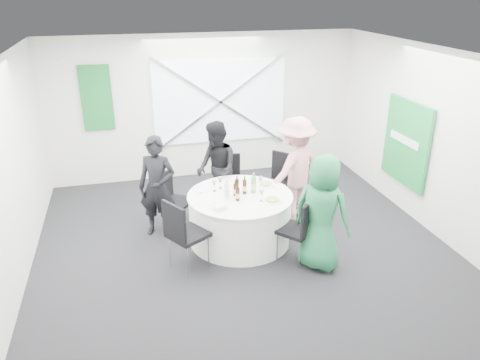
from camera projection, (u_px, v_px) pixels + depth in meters
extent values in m
plane|color=black|center=(243.00, 246.00, 7.00)|extent=(6.00, 6.00, 0.00)
plane|color=white|center=(244.00, 55.00, 5.91)|extent=(6.00, 6.00, 0.00)
plane|color=silver|center=(205.00, 107.00, 9.13)|extent=(6.00, 0.00, 6.00)
plane|color=silver|center=(337.00, 284.00, 3.78)|extent=(6.00, 0.00, 6.00)
plane|color=silver|center=(9.00, 180.00, 5.77)|extent=(0.00, 6.00, 6.00)
plane|color=silver|center=(433.00, 142.00, 7.13)|extent=(0.00, 6.00, 6.00)
cube|color=white|center=(220.00, 102.00, 9.12)|extent=(2.60, 0.03, 1.60)
cube|color=silver|center=(221.00, 102.00, 9.09)|extent=(2.63, 0.05, 1.84)
cube|color=silver|center=(221.00, 102.00, 9.09)|extent=(2.63, 0.05, 1.84)
cube|color=#14682D|center=(97.00, 98.00, 8.52)|extent=(0.55, 0.04, 1.20)
cube|color=#188737|center=(406.00, 143.00, 7.73)|extent=(0.05, 1.20, 1.40)
cylinder|color=white|center=(240.00, 218.00, 7.03)|extent=(1.52, 1.52, 0.74)
cylinder|color=white|center=(240.00, 196.00, 6.89)|extent=(1.56, 1.56, 0.02)
cube|color=black|center=(230.00, 184.00, 8.05)|extent=(0.46, 0.46, 0.05)
cube|color=black|center=(229.00, 166.00, 8.13)|extent=(0.40, 0.08, 0.45)
cylinder|color=silver|center=(239.00, 192.00, 8.32)|extent=(0.02, 0.02, 0.43)
cylinder|color=silver|center=(220.00, 193.00, 8.27)|extent=(0.02, 0.02, 0.43)
cylinder|color=silver|center=(241.00, 200.00, 8.01)|extent=(0.02, 0.02, 0.43)
cylinder|color=silver|center=(222.00, 201.00, 7.96)|extent=(0.02, 0.02, 0.43)
cube|color=black|center=(177.00, 202.00, 7.38)|extent=(0.59, 0.59, 0.05)
cube|color=black|center=(165.00, 185.00, 7.35)|extent=(0.27, 0.35, 0.45)
cylinder|color=silver|center=(174.00, 209.00, 7.67)|extent=(0.02, 0.02, 0.43)
cylinder|color=silver|center=(163.00, 218.00, 7.38)|extent=(0.02, 0.02, 0.43)
cylinder|color=silver|center=(193.00, 213.00, 7.55)|extent=(0.02, 0.02, 0.43)
cylinder|color=silver|center=(182.00, 222.00, 7.26)|extent=(0.02, 0.02, 0.43)
cube|color=black|center=(277.00, 186.00, 7.82)|extent=(0.66, 0.66, 0.06)
cube|color=black|center=(284.00, 167.00, 7.88)|extent=(0.33, 0.36, 0.50)
cylinder|color=silver|center=(291.00, 199.00, 7.96)|extent=(0.02, 0.02, 0.48)
cylinder|color=silver|center=(272.00, 194.00, 8.16)|extent=(0.02, 0.02, 0.48)
cylinder|color=silver|center=(280.00, 207.00, 7.68)|extent=(0.02, 0.02, 0.48)
cylinder|color=silver|center=(261.00, 202.00, 7.87)|extent=(0.02, 0.02, 0.48)
cube|color=black|center=(295.00, 230.00, 6.51)|extent=(0.61, 0.61, 0.05)
cube|color=black|center=(309.00, 218.00, 6.30)|extent=(0.34, 0.30, 0.46)
cylinder|color=silver|center=(299.00, 255.00, 6.37)|extent=(0.02, 0.02, 0.44)
cylinder|color=silver|center=(311.00, 244.00, 6.64)|extent=(0.02, 0.02, 0.44)
cylinder|color=silver|center=(277.00, 247.00, 6.56)|extent=(0.02, 0.02, 0.44)
cylinder|color=silver|center=(289.00, 237.00, 6.82)|extent=(0.02, 0.02, 0.44)
cube|color=black|center=(188.00, 235.00, 6.32)|extent=(0.64, 0.64, 0.06)
cube|color=black|center=(174.00, 222.00, 6.06)|extent=(0.27, 0.40, 0.50)
cylinder|color=silver|center=(170.00, 251.00, 6.42)|extent=(0.02, 0.02, 0.48)
cylinder|color=silver|center=(187.00, 262.00, 6.18)|extent=(0.02, 0.02, 0.48)
cylinder|color=silver|center=(191.00, 241.00, 6.67)|extent=(0.02, 0.02, 0.48)
cylinder|color=silver|center=(209.00, 251.00, 6.43)|extent=(0.02, 0.02, 0.48)
imported|color=black|center=(157.00, 187.00, 7.06)|extent=(0.68, 0.58, 1.59)
imported|color=black|center=(216.00, 169.00, 7.73)|extent=(0.53, 0.83, 1.60)
imported|color=pink|center=(295.00, 169.00, 7.57)|extent=(1.23, 0.97, 1.72)
imported|color=#207746|center=(322.00, 213.00, 6.23)|extent=(0.92, 0.93, 1.63)
cylinder|color=white|center=(235.00, 179.00, 7.42)|extent=(0.27, 0.27, 0.01)
cylinder|color=white|center=(203.00, 189.00, 7.08)|extent=(0.28, 0.28, 0.01)
cylinder|color=white|center=(266.00, 185.00, 7.20)|extent=(0.28, 0.28, 0.01)
cylinder|color=#809C54|center=(266.00, 184.00, 7.20)|extent=(0.18, 0.18, 0.02)
cylinder|color=white|center=(272.00, 201.00, 6.68)|extent=(0.30, 0.30, 0.01)
cylinder|color=#809C54|center=(273.00, 199.00, 6.68)|extent=(0.19, 0.19, 0.02)
cylinder|color=white|center=(218.00, 207.00, 6.51)|extent=(0.27, 0.27, 0.01)
cube|color=white|center=(220.00, 207.00, 6.43)|extent=(0.20, 0.17, 0.05)
cylinder|color=#341B09|center=(235.00, 190.00, 6.83)|extent=(0.06, 0.06, 0.18)
cylinder|color=#341B09|center=(235.00, 182.00, 6.78)|extent=(0.02, 0.02, 0.06)
cylinder|color=#E9C07B|center=(235.00, 191.00, 6.83)|extent=(0.06, 0.06, 0.06)
cylinder|color=#341B09|center=(237.00, 186.00, 6.91)|extent=(0.06, 0.06, 0.21)
cylinder|color=#341B09|center=(237.00, 178.00, 6.86)|extent=(0.02, 0.02, 0.06)
cylinder|color=#E9C07B|center=(237.00, 188.00, 6.92)|extent=(0.06, 0.06, 0.08)
cylinder|color=#341B09|center=(245.00, 187.00, 6.89)|extent=(0.06, 0.06, 0.22)
cylinder|color=#341B09|center=(245.00, 178.00, 6.83)|extent=(0.02, 0.02, 0.06)
cylinder|color=#E9C07B|center=(245.00, 188.00, 6.89)|extent=(0.06, 0.06, 0.08)
cylinder|color=#341B09|center=(238.00, 194.00, 6.67)|extent=(0.06, 0.06, 0.20)
cylinder|color=#341B09|center=(238.00, 186.00, 6.62)|extent=(0.02, 0.02, 0.06)
cylinder|color=#E9C07B|center=(238.00, 196.00, 6.67)|extent=(0.06, 0.06, 0.07)
cylinder|color=#45B45C|center=(254.00, 185.00, 6.92)|extent=(0.08, 0.08, 0.25)
cylinder|color=#45B45C|center=(254.00, 175.00, 6.86)|extent=(0.03, 0.03, 0.06)
cylinder|color=#E9C07B|center=(254.00, 186.00, 6.93)|extent=(0.08, 0.08, 0.09)
cylinder|color=white|center=(227.00, 191.00, 6.71)|extent=(0.08, 0.08, 0.25)
cylinder|color=white|center=(226.00, 181.00, 6.65)|extent=(0.03, 0.03, 0.06)
cylinder|color=#E9C07B|center=(227.00, 193.00, 6.72)|extent=(0.08, 0.08, 0.09)
cylinder|color=white|center=(261.00, 187.00, 7.15)|extent=(0.06, 0.06, 0.00)
cylinder|color=white|center=(261.00, 184.00, 7.13)|extent=(0.01, 0.01, 0.10)
cone|color=white|center=(261.00, 179.00, 7.10)|extent=(0.07, 0.07, 0.08)
cylinder|color=white|center=(261.00, 201.00, 6.69)|extent=(0.06, 0.06, 0.00)
cylinder|color=white|center=(261.00, 198.00, 6.67)|extent=(0.01, 0.01, 0.10)
cone|color=white|center=(261.00, 193.00, 6.64)|extent=(0.07, 0.07, 0.08)
cylinder|color=white|center=(220.00, 188.00, 7.11)|extent=(0.06, 0.06, 0.00)
cylinder|color=white|center=(220.00, 185.00, 7.09)|extent=(0.01, 0.01, 0.10)
cone|color=white|center=(220.00, 180.00, 7.06)|extent=(0.07, 0.07, 0.08)
cylinder|color=white|center=(215.00, 191.00, 7.01)|extent=(0.06, 0.06, 0.00)
cylinder|color=white|center=(214.00, 188.00, 6.99)|extent=(0.01, 0.01, 0.10)
cone|color=white|center=(214.00, 183.00, 6.96)|extent=(0.07, 0.07, 0.08)
cube|color=silver|center=(273.00, 188.00, 7.12)|extent=(0.09, 0.14, 0.01)
cube|color=silver|center=(255.00, 181.00, 7.36)|extent=(0.10, 0.13, 0.01)
cube|color=silver|center=(240.00, 180.00, 7.41)|extent=(0.15, 0.02, 0.01)
cube|color=silver|center=(219.00, 182.00, 7.31)|extent=(0.15, 0.03, 0.01)
cube|color=silver|center=(207.00, 187.00, 7.14)|extent=(0.08, 0.14, 0.01)
cube|color=silver|center=(201.00, 194.00, 6.92)|extent=(0.10, 0.13, 0.01)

